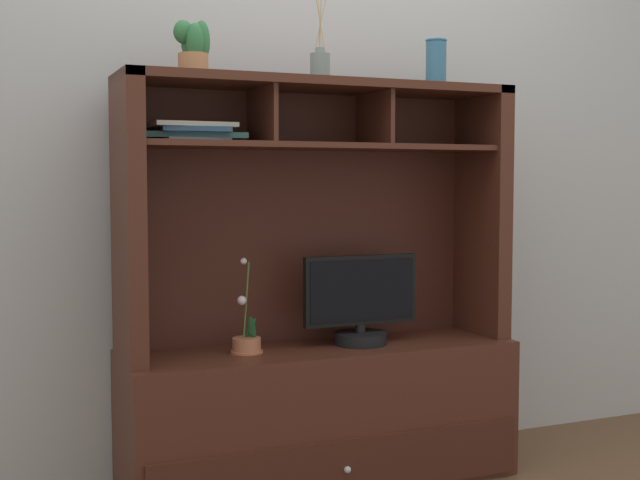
{
  "coord_description": "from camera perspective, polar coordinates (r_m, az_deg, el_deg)",
  "views": [
    {
      "loc": [
        -1.17,
        -2.76,
        1.1
      ],
      "look_at": [
        0.0,
        0.0,
        0.88
      ],
      "focal_mm": 47.18,
      "sensor_mm": 36.0,
      "label": 1
    }
  ],
  "objects": [
    {
      "name": "potted_orchid",
      "position": [
        2.93,
        -5.0,
        -6.85
      ],
      "size": [
        0.11,
        0.11,
        0.33
      ],
      "color": "#B96C48",
      "rests_on": "media_console"
    },
    {
      "name": "media_console",
      "position": [
        3.08,
        -0.06,
        -8.53
      ],
      "size": [
        1.42,
        0.47,
        1.45
      ],
      "color": "#492318",
      "rests_on": "ground"
    },
    {
      "name": "tv_monitor",
      "position": [
        3.06,
        2.78,
        -4.41
      ],
      "size": [
        0.44,
        0.19,
        0.32
      ],
      "color": "black",
      "rests_on": "media_console"
    },
    {
      "name": "magazine_stack_left",
      "position": [
        2.89,
        -8.65,
        7.24
      ],
      "size": [
        0.36,
        0.24,
        0.06
      ],
      "color": "slate",
      "rests_on": "media_console"
    },
    {
      "name": "potted_succulent",
      "position": [
        2.87,
        -8.59,
        12.67
      ],
      "size": [
        0.12,
        0.11,
        0.18
      ],
      "color": "#AC7348",
      "rests_on": "media_console"
    },
    {
      "name": "diffuser_bottle",
      "position": [
        3.02,
        0.02,
        11.72
      ],
      "size": [
        0.07,
        0.07,
        0.29
      ],
      "color": "slate",
      "rests_on": "media_console"
    },
    {
      "name": "ceramic_vase",
      "position": [
        3.22,
        7.87,
        11.84
      ],
      "size": [
        0.08,
        0.08,
        0.17
      ],
      "color": "#336A88",
      "rests_on": "media_console"
    },
    {
      "name": "back_wall",
      "position": [
        3.24,
        -1.75,
        9.42
      ],
      "size": [
        6.0,
        0.02,
        2.8
      ],
      "primitive_type": "cube",
      "color": "#B3B3B4",
      "rests_on": "ground"
    }
  ]
}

